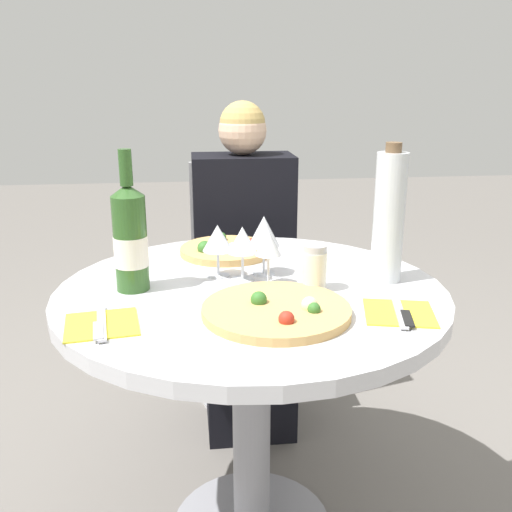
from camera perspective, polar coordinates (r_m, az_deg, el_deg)
The scene contains 14 objects.
dining_table at distance 1.48m, azimuth -0.48°, elevation -8.60°, with size 0.97×0.97×0.74m.
chair_behind_diner at distance 2.26m, azimuth -1.41°, elevation -3.04°, with size 0.39×0.39×0.93m.
seated_diner at distance 2.10m, azimuth -1.03°, elevation -2.87°, with size 0.37×0.45×1.17m.
pizza_large at distance 1.25m, azimuth 2.12°, elevation -5.43°, with size 0.33×0.33×0.05m.
pizza_small_far at distance 1.69m, azimuth -3.08°, elevation 0.65°, with size 0.27×0.27×0.05m.
wine_bottle at distance 1.40m, azimuth -12.46°, elevation 1.72°, with size 0.08×0.08×0.34m.
tall_carafe at distance 1.46m, azimuth 13.15°, elevation 3.82°, with size 0.08×0.08×0.35m.
sugar_shaker at distance 1.39m, azimuth 5.87°, elevation -1.20°, with size 0.06×0.06×0.11m.
wine_glass_front_right at distance 1.41m, azimuth 1.25°, elevation 1.11°, with size 0.06×0.06×0.14m.
wine_glass_back_left at distance 1.48m, azimuth -3.85°, elevation 1.72°, with size 0.08×0.08×0.14m.
wine_glass_back_right at distance 1.48m, azimuth 0.80°, elevation 2.41°, with size 0.08×0.08×0.16m.
wine_glass_center at distance 1.44m, azimuth -1.36°, elevation 1.50°, with size 0.07×0.07×0.14m.
place_setting_left at distance 1.24m, azimuth -15.20°, elevation -6.63°, with size 0.17×0.19×0.01m.
place_setting_right at distance 1.30m, azimuth 14.18°, elevation -5.54°, with size 0.18×0.19×0.01m.
Camera 1 is at (-0.15, -1.32, 1.23)m, focal length 40.00 mm.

